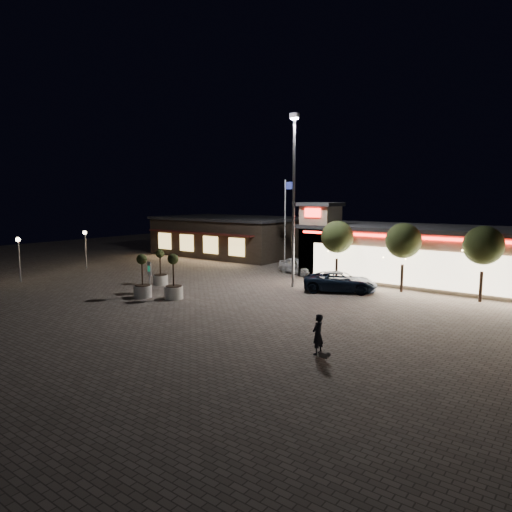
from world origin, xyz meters
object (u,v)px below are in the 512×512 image
Objects in this scene: pickup_truck at (340,282)px; planter_left at (160,274)px; valet_sign at (149,271)px; pedestrian at (318,334)px; planter_mid at (143,284)px; white_sedan at (299,266)px.

planter_left reaches higher than pickup_truck.
planter_left is 3.07m from valet_sign.
planter_left is (-11.95, -5.79, 0.13)m from pickup_truck.
planter_left is at bearing 92.32° from pickup_truck.
planter_mid reaches higher than pedestrian.
pedestrian is 0.64× the size of planter_left.
pedestrian is at bearing -14.31° from valet_sign.
pickup_truck is 7.67m from white_sedan.
pedestrian is 14.81m from planter_mid.
white_sedan is 11.86m from planter_left.
pedestrian reaches higher than pickup_truck.
pickup_truck is at bearing 44.64° from planter_mid.
pedestrian is at bearing 178.92° from pickup_truck.
pickup_truck is 2.93× the size of pedestrian.
valet_sign is (1.70, -2.47, 0.68)m from planter_left.
white_sedan is (-6.16, 4.56, -0.00)m from pickup_truck.
pickup_truck is at bearing -108.32° from white_sedan.
valet_sign is at bearing -55.44° from planter_left.
planter_mid is 1.33× the size of valet_sign.
planter_mid reaches higher than valet_sign.
planter_left is at bearing 168.95° from white_sedan.
pickup_truck is 1.23× the size of white_sedan.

